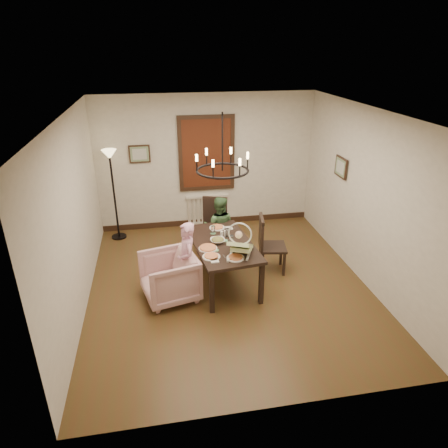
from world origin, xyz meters
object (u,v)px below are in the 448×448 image
object	(u,v)px
baby_bouncer	(240,244)
drinking_glass	(231,239)
elderly_woman	(187,266)
armchair	(169,277)
floor_lamp	(114,196)
seated_man	(219,232)
chair_far	(213,227)
dining_table	(223,247)
chair_right	(273,244)

from	to	relation	value
baby_bouncer	drinking_glass	bearing A→B (deg)	123.11
baby_bouncer	elderly_woman	bearing A→B (deg)	-169.64
armchair	floor_lamp	world-z (taller)	floor_lamp
elderly_woman	seated_man	distance (m)	1.37
chair_far	elderly_woman	xyz separation A→B (m)	(-0.61, -1.34, -0.01)
chair_far	baby_bouncer	xyz separation A→B (m)	(0.19, -1.52, 0.39)
dining_table	seated_man	xyz separation A→B (m)	(0.10, 0.93, -0.18)
elderly_woman	floor_lamp	bearing A→B (deg)	-159.49
armchair	seated_man	size ratio (longest dim) A/B	0.84
chair_far	chair_right	distance (m)	1.25
elderly_woman	drinking_glass	xyz separation A→B (m)	(0.74, 0.19, 0.31)
dining_table	armchair	bearing A→B (deg)	-168.94
floor_lamp	chair_far	bearing A→B (deg)	-27.50
baby_bouncer	drinking_glass	xyz separation A→B (m)	(-0.07, 0.37, -0.10)
elderly_woman	chair_far	bearing A→B (deg)	148.08
seated_man	baby_bouncer	size ratio (longest dim) A/B	1.85
chair_right	seated_man	size ratio (longest dim) A/B	1.06
armchair	drinking_glass	world-z (taller)	drinking_glass
armchair	floor_lamp	size ratio (longest dim) A/B	0.46
drinking_glass	dining_table	bearing A→B (deg)	156.87
chair_far	armchair	world-z (taller)	chair_far
chair_far	seated_man	distance (m)	0.20
drinking_glass	floor_lamp	bearing A→B (deg)	132.85
chair_right	baby_bouncer	distance (m)	1.06
dining_table	floor_lamp	xyz separation A→B (m)	(-1.82, 2.05, 0.24)
armchair	chair_far	bearing A→B (deg)	133.48
chair_far	elderly_woman	bearing A→B (deg)	-94.98
chair_far	baby_bouncer	world-z (taller)	baby_bouncer
chair_far	drinking_glass	distance (m)	1.19
chair_far	armchair	size ratio (longest dim) A/B	1.29
armchair	elderly_woman	distance (m)	0.32
chair_far	drinking_glass	bearing A→B (deg)	-64.35
seated_man	floor_lamp	bearing A→B (deg)	-14.45
dining_table	seated_man	distance (m)	0.95
seated_man	baby_bouncer	distance (m)	1.42
elderly_woman	drinking_glass	size ratio (longest dim) A/B	7.36
armchair	floor_lamp	xyz separation A→B (m)	(-0.93, 2.34, 0.53)
armchair	baby_bouncer	distance (m)	1.23
chair_far	drinking_glass	size ratio (longest dim) A/B	7.56
elderly_woman	floor_lamp	distance (m)	2.63
dining_table	floor_lamp	distance (m)	2.75
armchair	drinking_glass	bearing A→B (deg)	89.25
armchair	elderly_woman	size ratio (longest dim) A/B	0.80
dining_table	elderly_woman	xyz separation A→B (m)	(-0.60, -0.25, -0.15)
drinking_glass	elderly_woman	bearing A→B (deg)	-165.44
chair_far	elderly_woman	distance (m)	1.48
armchair	baby_bouncer	world-z (taller)	baby_bouncer
chair_right	drinking_glass	xyz separation A→B (m)	(-0.79, -0.29, 0.30)
dining_table	chair_right	size ratio (longest dim) A/B	1.64
armchair	elderly_woman	bearing A→B (deg)	84.59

